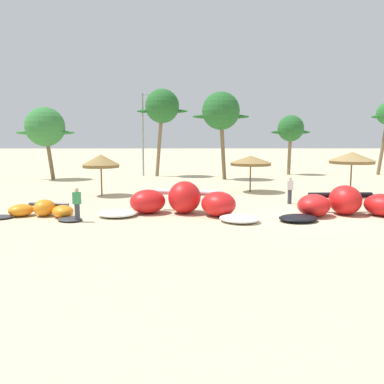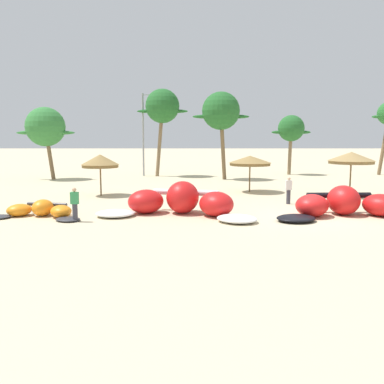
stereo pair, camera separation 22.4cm
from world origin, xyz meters
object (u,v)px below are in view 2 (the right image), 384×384
Objects in this scene: kite_left_of_center at (349,205)px; palm_center_left at (293,129)px; beach_umbrella_near_van at (102,161)px; palm_leftmost at (47,127)px; person_near_kites at (77,204)px; palm_left at (164,107)px; beach_umbrella_near_palms at (353,158)px; kite_far_left at (42,210)px; lamppost_west at (147,129)px; beach_umbrella_middle at (252,161)px; person_by_umbrellas at (290,190)px; palm_left_of_gap at (223,112)px; kite_left at (182,202)px.

palm_center_left is (2.71, 23.55, 4.24)m from kite_left_of_center.
palm_leftmost is (-7.48, 11.02, 2.52)m from beach_umbrella_near_van.
person_near_kites is at bearing -85.32° from beach_umbrella_near_van.
beach_umbrella_near_palms is at bearing -47.26° from palm_left.
kite_far_left is 0.61× the size of lamppost_west.
beach_umbrella_middle reaches higher than person_near_kites.
beach_umbrella_middle is 1.89× the size of person_by_umbrellas.
beach_umbrella_middle reaches higher than person_by_umbrellas.
beach_umbrella_near_palms is 0.38× the size of palm_left_of_gap.
palm_leftmost is at bearing 139.32° from kite_left_of_center.
kite_far_left is at bearing -118.85° from palm_left_of_gap.
palm_left_of_gap reaches higher than palm_center_left.
kite_left is at bearing -53.97° from palm_leftmost.
palm_left_of_gap reaches higher than kite_left.
beach_umbrella_near_palms is 26.93m from palm_leftmost.
kite_left_of_center is 7.83m from beach_umbrella_near_palms.
kite_left is 7.20m from person_by_umbrellas.
person_near_kites is at bearing -67.52° from palm_leftmost.
person_near_kites is at bearing -91.71° from lamppost_west.
beach_umbrella_near_van is 0.42× the size of palm_leftmost.
beach_umbrella_middle is at bearing 10.12° from beach_umbrella_near_van.
beach_umbrella_near_palms reaches higher than person_near_kites.
palm_center_left is (13.46, 1.83, -2.16)m from palm_left.
palm_center_left is at bearing 66.18° from beach_umbrella_middle.
person_near_kites is at bearing -174.06° from kite_left_of_center.
beach_umbrella_near_palms is (18.19, 7.15, 2.28)m from kite_far_left.
kite_left reaches higher than kite_far_left.
palm_left reaches higher than kite_far_left.
palm_left_of_gap is (-3.04, 14.68, 5.51)m from person_by_umbrellas.
kite_far_left is 1.83× the size of beach_umbrella_near_van.
kite_left is at bearing -149.53° from beach_umbrella_near_palms.
palm_leftmost is (-8.20, 19.82, 4.07)m from person_near_kites.
kite_left reaches higher than kite_left_of_center.
person_near_kites is at bearing -132.20° from beach_umbrella_middle.
kite_left_of_center is 10.09m from beach_umbrella_middle.
beach_umbrella_middle is at bearing 47.80° from person_near_kites.
palm_left_of_gap is (-7.90, 11.53, 3.73)m from beach_umbrella_near_palms.
kite_left is 10.18m from beach_umbrella_middle.
kite_far_left is 15.36m from kite_left_of_center.
lamppost_west is at bearing 125.33° from beach_umbrella_middle.
beach_umbrella_middle is 0.37× the size of lamppost_west.
beach_umbrella_near_palms is at bearing -44.10° from lamppost_west.
kite_left is at bearing -115.59° from palm_center_left.
palm_center_left is at bearing 52.66° from kite_far_left.
kite_far_left is at bearing -100.36° from beach_umbrella_near_van.
beach_umbrella_middle is 10.22m from palm_left_of_gap.
person_near_kites is 0.20× the size of palm_left_of_gap.
person_by_umbrellas is (-2.02, 3.87, 0.24)m from kite_left_of_center.
kite_far_left is 0.81× the size of palm_center_left.
beach_umbrella_middle reaches higher than kite_far_left.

